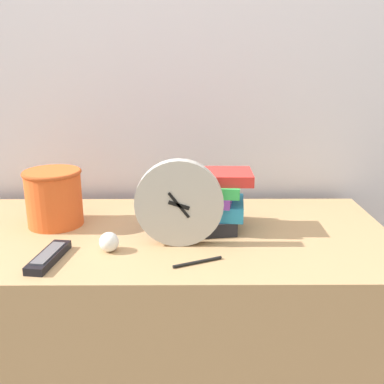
% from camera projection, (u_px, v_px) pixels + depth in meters
% --- Properties ---
extents(wall_back, '(6.00, 0.04, 2.40)m').
position_uv_depth(wall_back, '(163.00, 70.00, 1.54)').
color(wall_back, silver).
rests_on(wall_back, ground_plane).
extents(desk, '(1.35, 0.63, 0.76)m').
position_uv_depth(desk, '(161.00, 344.00, 1.41)').
color(desk, tan).
rests_on(desk, ground_plane).
extents(desk_clock, '(0.23, 0.04, 0.23)m').
position_uv_depth(desk_clock, '(179.00, 203.00, 1.18)').
color(desk_clock, '#B7B2A8').
rests_on(desk_clock, desk).
extents(book_stack, '(0.27, 0.21, 0.17)m').
position_uv_depth(book_stack, '(205.00, 200.00, 1.31)').
color(book_stack, '#232328').
rests_on(book_stack, desk).
extents(basket, '(0.17, 0.17, 0.17)m').
position_uv_depth(basket, '(54.00, 196.00, 1.34)').
color(basket, '#E05623').
rests_on(basket, desk).
extents(tv_remote, '(0.07, 0.18, 0.02)m').
position_uv_depth(tv_remote, '(49.00, 257.00, 1.12)').
color(tv_remote, black).
rests_on(tv_remote, desk).
extents(crumpled_paper_ball, '(0.05, 0.05, 0.05)m').
position_uv_depth(crumpled_paper_ball, '(109.00, 242.00, 1.17)').
color(crumpled_paper_ball, white).
rests_on(crumpled_paper_ball, desk).
extents(pen, '(0.12, 0.06, 0.01)m').
position_uv_depth(pen, '(198.00, 262.00, 1.10)').
color(pen, black).
rests_on(pen, desk).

